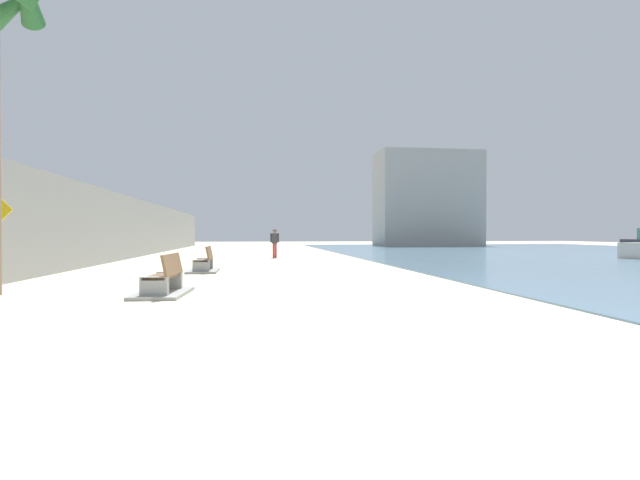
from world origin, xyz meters
TOP-DOWN VIEW (x-y plane):
  - ground_plane at (0.00, 18.00)m, footprint 120.00×120.00m
  - seawall at (-7.50, 18.00)m, footprint 0.80×64.00m
  - water_bay at (24.00, 18.00)m, footprint 36.00×68.00m
  - bench_near at (-2.15, 1.49)m, footprint 1.24×2.17m
  - bench_far at (-1.91, 8.47)m, footprint 1.10×2.10m
  - person_walking at (1.18, 18.86)m, footprint 0.52×0.23m
  - harbor_building at (20.53, 46.00)m, footprint 12.00×6.00m

SIDE VIEW (x-z plane):
  - ground_plane at x=0.00m, z-range 0.00..0.00m
  - water_bay at x=24.00m, z-range 0.00..0.04m
  - bench_near at x=-2.15m, z-range -0.26..0.72m
  - bench_far at x=-1.91m, z-range -0.26..0.72m
  - person_walking at x=1.18m, z-range 0.15..1.89m
  - seawall at x=-7.50m, z-range 0.00..3.60m
  - harbor_building at x=20.53m, z-range 0.00..11.15m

